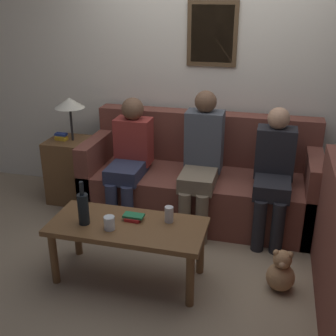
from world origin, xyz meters
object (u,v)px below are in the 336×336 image
(wine_bottle, at_px, (83,208))
(person_middle, at_px, (202,157))
(couch_main, at_px, (200,182))
(person_left, at_px, (130,155))
(drinking_glass, at_px, (109,223))
(person_right, at_px, (274,169))
(coffee_table, at_px, (128,232))
(teddy_bear, at_px, (281,273))

(wine_bottle, distance_m, person_middle, 1.25)
(couch_main, xyz_separation_m, person_middle, (0.04, -0.19, 0.34))
(wine_bottle, height_order, person_left, person_left)
(drinking_glass, xyz_separation_m, person_right, (1.12, 1.04, 0.12))
(person_right, bearing_deg, drinking_glass, -137.20)
(drinking_glass, relative_size, person_middle, 0.08)
(person_left, bearing_deg, person_right, -0.24)
(coffee_table, bearing_deg, wine_bottle, -167.55)
(person_left, relative_size, teddy_bear, 3.49)
(person_middle, bearing_deg, coffee_table, -111.44)
(coffee_table, xyz_separation_m, wine_bottle, (-0.31, -0.07, 0.20))
(coffee_table, xyz_separation_m, teddy_bear, (1.14, 0.14, -0.26))
(couch_main, bearing_deg, wine_bottle, -117.99)
(wine_bottle, height_order, person_right, person_right)
(wine_bottle, bearing_deg, drinking_glass, -7.88)
(drinking_glass, distance_m, teddy_bear, 1.32)
(drinking_glass, height_order, person_right, person_right)
(person_right, bearing_deg, person_left, 179.76)
(coffee_table, relative_size, person_left, 1.00)
(couch_main, relative_size, coffee_table, 1.89)
(person_left, bearing_deg, wine_bottle, -90.37)
(couch_main, distance_m, teddy_bear, 1.30)
(wine_bottle, distance_m, person_left, 1.01)
(drinking_glass, bearing_deg, person_right, 42.80)
(couch_main, relative_size, person_left, 1.89)
(couch_main, height_order, person_middle, person_middle)
(teddy_bear, bearing_deg, coffee_table, -172.78)
(couch_main, height_order, person_left, person_left)
(coffee_table, bearing_deg, person_middle, 68.56)
(couch_main, bearing_deg, person_left, -161.71)
(couch_main, height_order, wine_bottle, couch_main)
(person_left, bearing_deg, person_middle, 1.62)
(coffee_table, distance_m, person_left, 1.02)
(couch_main, bearing_deg, person_right, -17.86)
(couch_main, xyz_separation_m, person_right, (0.68, -0.22, 0.30))
(wine_bottle, xyz_separation_m, teddy_bear, (1.45, 0.21, -0.46))
(wine_bottle, height_order, teddy_bear, wine_bottle)
(person_middle, height_order, person_right, person_middle)
(coffee_table, height_order, wine_bottle, wine_bottle)
(teddy_bear, bearing_deg, wine_bottle, -171.65)
(couch_main, xyz_separation_m, teddy_bear, (0.80, -1.01, -0.20))
(teddy_bear, bearing_deg, couch_main, 128.14)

